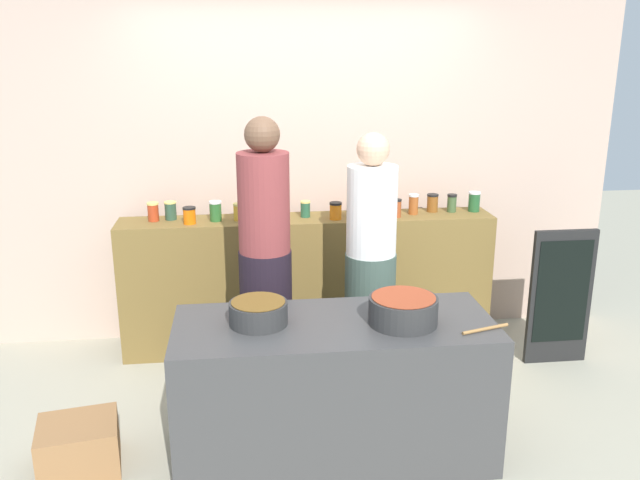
% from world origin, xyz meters
% --- Properties ---
extents(ground, '(12.00, 12.00, 0.00)m').
position_xyz_m(ground, '(0.00, 0.00, 0.00)').
color(ground, '#A6A18B').
extents(storefront_wall, '(4.80, 0.12, 3.00)m').
position_xyz_m(storefront_wall, '(0.00, 1.45, 1.50)').
color(storefront_wall, tan).
rests_on(storefront_wall, ground).
extents(display_shelf, '(2.70, 0.36, 1.00)m').
position_xyz_m(display_shelf, '(0.00, 1.10, 0.50)').
color(display_shelf, brown).
rests_on(display_shelf, ground).
extents(prep_table, '(1.70, 0.70, 0.79)m').
position_xyz_m(prep_table, '(0.00, -0.30, 0.39)').
color(prep_table, '#3D3C3C').
rests_on(prep_table, ground).
extents(preserve_jar_0, '(0.08, 0.08, 0.13)m').
position_xyz_m(preserve_jar_0, '(-1.09, 1.14, 1.06)').
color(preserve_jar_0, '#A9371A').
rests_on(preserve_jar_0, display_shelf).
extents(preserve_jar_1, '(0.09, 0.09, 0.13)m').
position_xyz_m(preserve_jar_1, '(-0.97, 1.16, 1.06)').
color(preserve_jar_1, '#2B4936').
rests_on(preserve_jar_1, display_shelf).
extents(preserve_jar_2, '(0.09, 0.09, 0.12)m').
position_xyz_m(preserve_jar_2, '(-0.83, 1.03, 1.06)').
color(preserve_jar_2, orange).
rests_on(preserve_jar_2, display_shelf).
extents(preserve_jar_3, '(0.09, 0.09, 0.14)m').
position_xyz_m(preserve_jar_3, '(-0.65, 1.09, 1.07)').
color(preserve_jar_3, '#295D29').
rests_on(preserve_jar_3, display_shelf).
extents(preserve_jar_4, '(0.07, 0.07, 0.12)m').
position_xyz_m(preserve_jar_4, '(-0.49, 1.09, 1.06)').
color(preserve_jar_4, gold).
rests_on(preserve_jar_4, display_shelf).
extents(preserve_jar_5, '(0.09, 0.09, 0.10)m').
position_xyz_m(preserve_jar_5, '(-0.40, 1.05, 1.05)').
color(preserve_jar_5, '#7E390E').
rests_on(preserve_jar_5, display_shelf).
extents(preserve_jar_6, '(0.08, 0.08, 0.15)m').
position_xyz_m(preserve_jar_6, '(-0.28, 1.04, 1.07)').
color(preserve_jar_6, '#AB2C1E').
rests_on(preserve_jar_6, display_shelf).
extents(preserve_jar_7, '(0.07, 0.07, 0.12)m').
position_xyz_m(preserve_jar_7, '(-0.01, 1.12, 1.06)').
color(preserve_jar_7, '#245339').
rests_on(preserve_jar_7, display_shelf).
extents(preserve_jar_8, '(0.09, 0.09, 0.12)m').
position_xyz_m(preserve_jar_8, '(0.19, 1.03, 1.06)').
color(preserve_jar_8, orange).
rests_on(preserve_jar_8, display_shelf).
extents(preserve_jar_9, '(0.08, 0.08, 0.12)m').
position_xyz_m(preserve_jar_9, '(0.35, 1.16, 1.06)').
color(preserve_jar_9, '#88350F').
rests_on(preserve_jar_9, display_shelf).
extents(preserve_jar_10, '(0.07, 0.07, 0.15)m').
position_xyz_m(preserve_jar_10, '(0.52, 1.13, 1.07)').
color(preserve_jar_10, orange).
rests_on(preserve_jar_10, display_shelf).
extents(preserve_jar_11, '(0.07, 0.07, 0.13)m').
position_xyz_m(preserve_jar_11, '(0.64, 1.04, 1.06)').
color(preserve_jar_11, '#9A4421').
rests_on(preserve_jar_11, display_shelf).
extents(preserve_jar_12, '(0.07, 0.07, 0.15)m').
position_xyz_m(preserve_jar_12, '(0.78, 1.11, 1.07)').
color(preserve_jar_12, '#9A4E21').
rests_on(preserve_jar_12, display_shelf).
extents(preserve_jar_13, '(0.09, 0.09, 0.13)m').
position_xyz_m(preserve_jar_13, '(0.94, 1.17, 1.06)').
color(preserve_jar_13, brown).
rests_on(preserve_jar_13, display_shelf).
extents(preserve_jar_14, '(0.07, 0.07, 0.13)m').
position_xyz_m(preserve_jar_14, '(1.08, 1.15, 1.06)').
color(preserve_jar_14, '#3C5631').
rests_on(preserve_jar_14, display_shelf).
extents(preserve_jar_15, '(0.09, 0.09, 0.15)m').
position_xyz_m(preserve_jar_15, '(1.25, 1.14, 1.07)').
color(preserve_jar_15, '#24552B').
rests_on(preserve_jar_15, display_shelf).
extents(cooking_pot_left, '(0.31, 0.31, 0.13)m').
position_xyz_m(cooking_pot_left, '(-0.40, -0.27, 0.85)').
color(cooking_pot_left, '#2D2D2D').
rests_on(cooking_pot_left, prep_table).
extents(cooking_pot_center, '(0.36, 0.36, 0.15)m').
position_xyz_m(cooking_pot_center, '(0.36, -0.35, 0.86)').
color(cooking_pot_center, '#2D2D2D').
rests_on(cooking_pot_center, prep_table).
extents(wooden_spoon, '(0.27, 0.10, 0.02)m').
position_xyz_m(wooden_spoon, '(0.75, -0.49, 0.80)').
color(wooden_spoon, '#9E703D').
rests_on(wooden_spoon, prep_table).
extents(cook_with_tongs, '(0.33, 0.33, 1.80)m').
position_xyz_m(cook_with_tongs, '(-0.34, 0.37, 0.83)').
color(cook_with_tongs, black).
rests_on(cook_with_tongs, ground).
extents(cook_in_cap, '(0.33, 0.33, 1.69)m').
position_xyz_m(cook_in_cap, '(0.34, 0.44, 0.77)').
color(cook_in_cap, '#3F5349').
rests_on(cook_in_cap, ground).
extents(bread_crate, '(0.47, 0.42, 0.27)m').
position_xyz_m(bread_crate, '(-1.38, -0.29, 0.13)').
color(bread_crate, '#95673E').
rests_on(bread_crate, ground).
extents(chalkboard_sign, '(0.45, 0.05, 0.98)m').
position_xyz_m(chalkboard_sign, '(1.73, 0.61, 0.50)').
color(chalkboard_sign, black).
rests_on(chalkboard_sign, ground).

